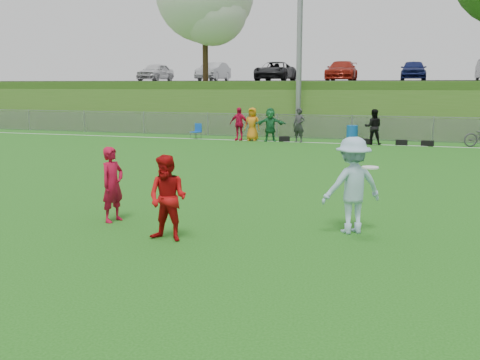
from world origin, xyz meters
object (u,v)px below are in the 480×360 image
at_px(player_red_left, 113,184).
at_px(player_blue, 352,185).
at_px(player_red_center, 168,198).
at_px(frisbee, 370,167).
at_px(recycling_bin, 352,134).

xyz_separation_m(player_red_left, player_blue, (4.89, 0.61, 0.14)).
bearing_deg(player_red_left, player_red_center, -104.85).
distance_m(player_red_center, player_blue, 3.55).
bearing_deg(player_blue, frisbee, 79.42).
bearing_deg(player_red_center, player_blue, 31.26).
relative_size(player_red_center, recycling_bin, 1.93).
distance_m(frisbee, recycling_bin, 17.95).
distance_m(player_red_left, recycling_bin, 17.83).
bearing_deg(frisbee, player_blue, 112.92).
bearing_deg(recycling_bin, player_red_center, -94.88).
height_order(player_red_left, player_blue, player_blue).
bearing_deg(frisbee, player_red_left, 176.92).
xyz_separation_m(player_red_center, recycling_bin, (1.58, 18.46, -0.38)).
distance_m(player_blue, frisbee, 1.09).
bearing_deg(player_blue, player_red_left, -26.41).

